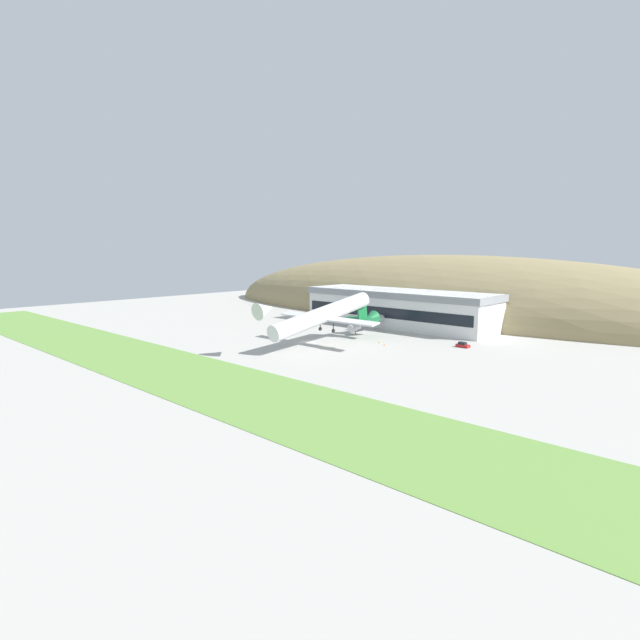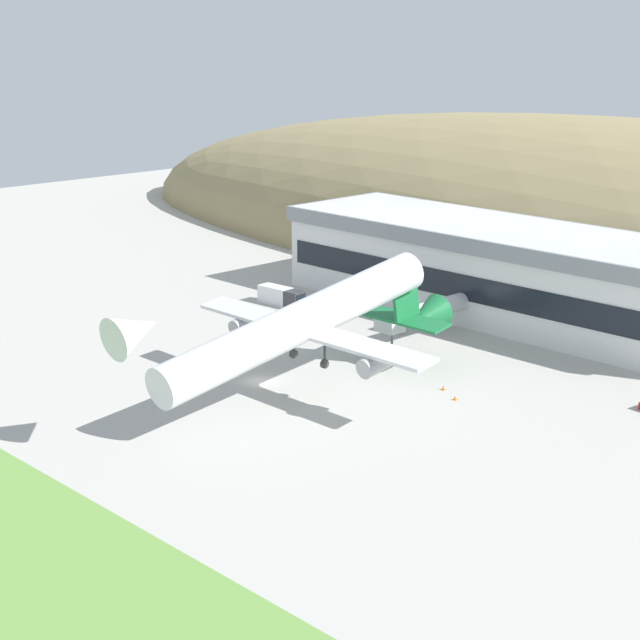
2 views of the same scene
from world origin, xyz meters
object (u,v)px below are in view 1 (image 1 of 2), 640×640
at_px(terminal_building, 399,306).
at_px(traffic_cone_0, 384,344).
at_px(cargo_airplane, 325,316).
at_px(jetway_0, 366,321).
at_px(service_car_1, 353,328).
at_px(fuel_truck, 307,321).
at_px(service_car_0, 463,345).
at_px(traffic_cone_1, 379,342).

distance_m(terminal_building, traffic_cone_0, 41.27).
bearing_deg(cargo_airplane, terminal_building, 97.08).
distance_m(jetway_0, service_car_1, 6.90).
distance_m(fuel_truck, traffic_cone_0, 49.65).
relative_size(terminal_building, service_car_0, 18.29).
xyz_separation_m(jetway_0, fuel_truck, (-28.05, -0.98, -2.58)).
bearing_deg(cargo_airplane, service_car_1, 113.06).
height_order(terminal_building, cargo_airplane, cargo_airplane).
bearing_deg(jetway_0, service_car_1, 177.06).
distance_m(service_car_0, traffic_cone_1, 25.14).
bearing_deg(cargo_airplane, jetway_0, 102.24).
xyz_separation_m(service_car_0, traffic_cone_0, (-18.93, -13.56, -0.38)).
height_order(service_car_0, fuel_truck, fuel_truck).
bearing_deg(traffic_cone_1, terminal_building, 115.09).
bearing_deg(fuel_truck, traffic_cone_0, -17.33).
relative_size(cargo_airplane, service_car_1, 14.15).
distance_m(jetway_0, cargo_airplane, 29.47).
xyz_separation_m(terminal_building, service_car_0, (38.12, -22.21, -7.05)).
xyz_separation_m(cargo_airplane, traffic_cone_0, (13.19, 12.58, -8.93)).
distance_m(jetway_0, fuel_truck, 28.18).
height_order(jetway_0, service_car_0, jetway_0).
distance_m(jetway_0, traffic_cone_0, 25.23).
xyz_separation_m(jetway_0, service_car_1, (-6.05, 0.31, -3.31)).
height_order(service_car_1, fuel_truck, fuel_truck).
bearing_deg(jetway_0, traffic_cone_1, -41.05).
height_order(jetway_0, fuel_truck, jetway_0).
height_order(service_car_1, traffic_cone_1, service_car_1).
xyz_separation_m(terminal_building, service_car_1, (-6.19, -19.69, -7.02)).
distance_m(jetway_0, traffic_cone_1, 21.60).
bearing_deg(service_car_1, traffic_cone_0, -32.35).
height_order(cargo_airplane, fuel_truck, cargo_airplane).
distance_m(jetway_0, service_car_0, 38.47).
relative_size(jetway_0, cargo_airplane, 0.33).
xyz_separation_m(cargo_airplane, fuel_truck, (-34.20, 27.36, -7.79)).
bearing_deg(jetway_0, traffic_cone_0, -39.20).
bearing_deg(service_car_1, cargo_airplane, -66.94).
xyz_separation_m(terminal_building, traffic_cone_1, (15.90, -33.97, -7.42)).
bearing_deg(terminal_building, jetway_0, -90.40).
height_order(service_car_0, traffic_cone_1, service_car_0).
bearing_deg(terminal_building, fuel_truck, -143.34).
distance_m(service_car_1, fuel_truck, 22.05).
xyz_separation_m(fuel_truck, traffic_cone_1, (44.09, -12.99, -1.13)).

